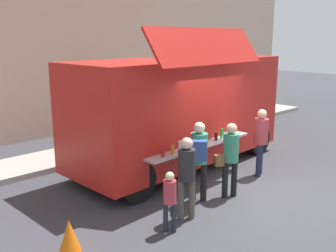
{
  "coord_description": "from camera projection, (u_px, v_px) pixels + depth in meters",
  "views": [
    {
      "loc": [
        -7.07,
        -4.64,
        3.42
      ],
      "look_at": [
        -0.78,
        2.01,
        1.3
      ],
      "focal_mm": 40.72,
      "sensor_mm": 36.0,
      "label": 1
    }
  ],
  "objects": [
    {
      "name": "ground_plane",
      "position": [
        252.0,
        190.0,
        8.79
      ],
      "size": [
        60.0,
        60.0,
        0.0
      ],
      "primitive_type": "plane",
      "color": "#38383D"
    },
    {
      "name": "traffic_cone_orange",
      "position": [
        69.0,
        235.0,
        6.22
      ],
      "size": [
        0.36,
        0.36,
        0.55
      ],
      "primitive_type": "cone",
      "color": "orange",
      "rests_on": "ground"
    },
    {
      "name": "customer_extra_browsing",
      "position": [
        261.0,
        136.0,
        9.5
      ],
      "size": [
        0.35,
        0.35,
        1.71
      ],
      "rotation": [
        0.0,
        0.0,
        2.01
      ],
      "color": "#1F2139",
      "rests_on": "ground"
    },
    {
      "name": "customer_rear_waiting",
      "position": [
        187.0,
        171.0,
        7.17
      ],
      "size": [
        0.33,
        0.33,
        1.63
      ],
      "rotation": [
        0.0,
        0.0,
        0.96
      ],
      "color": "#4B4B40",
      "rests_on": "ground"
    },
    {
      "name": "food_truck_main",
      "position": [
        180.0,
        109.0,
        10.14
      ],
      "size": [
        6.29,
        3.05,
        3.65
      ],
      "rotation": [
        0.0,
        0.0,
        0.04
      ],
      "color": "red",
      "rests_on": "ground"
    },
    {
      "name": "customer_front_ordering",
      "position": [
        230.0,
        154.0,
        8.19
      ],
      "size": [
        0.53,
        0.39,
        1.66
      ],
      "rotation": [
        0.0,
        0.0,
        1.13
      ],
      "color": "black",
      "rests_on": "ground"
    },
    {
      "name": "customer_mid_with_backpack",
      "position": [
        199.0,
        154.0,
        7.94
      ],
      "size": [
        0.54,
        0.54,
        1.73
      ],
      "rotation": [
        0.0,
        0.0,
        0.78
      ],
      "color": "black",
      "rests_on": "ground"
    },
    {
      "name": "child_near_queue",
      "position": [
        170.0,
        197.0,
        6.73
      ],
      "size": [
        0.23,
        0.23,
        1.14
      ],
      "rotation": [
        0.0,
        0.0,
        0.74
      ],
      "color": "#1F2534",
      "rests_on": "ground"
    },
    {
      "name": "trash_bin",
      "position": [
        210.0,
        115.0,
        14.69
      ],
      "size": [
        0.6,
        0.6,
        1.02
      ],
      "primitive_type": "cylinder",
      "color": "#2C5B35",
      "rests_on": "ground"
    }
  ]
}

